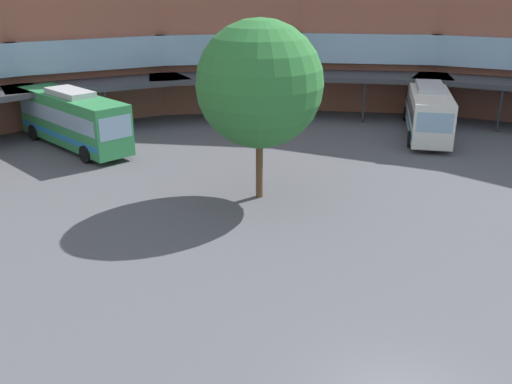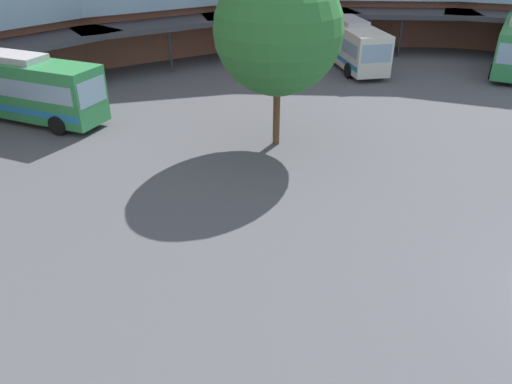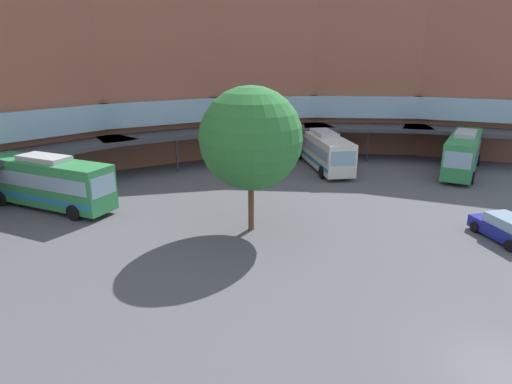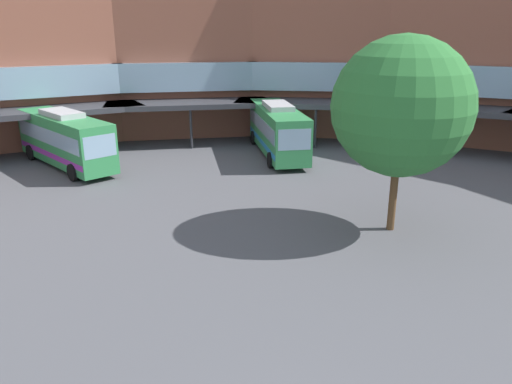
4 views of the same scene
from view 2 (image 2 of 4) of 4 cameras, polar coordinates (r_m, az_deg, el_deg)
name	(u,v)px [view 2 (image 2 of 4)]	position (r m, az deg, el deg)	size (l,w,h in m)	color
bus_1	(20,87)	(32.90, -25.32, 10.77)	(5.48, 10.95, 3.88)	#338C4C
bus_2	(348,41)	(42.80, 10.47, 16.51)	(9.05, 10.35, 3.62)	silver
plaza_tree	(278,30)	(25.28, 2.55, 17.91)	(6.30, 6.30, 9.05)	brown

